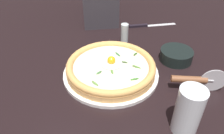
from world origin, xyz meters
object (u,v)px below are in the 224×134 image
Objects in this scene: pizza at (112,67)px; side_bowl at (176,55)px; drinking_glass at (187,114)px; pepper_shaker at (125,33)px; pizza_cutter at (196,80)px; table_knife at (146,25)px.

side_bowl is at bearing 119.20° from pizza.
drinking_glass is 1.70× the size of pepper_shaker.
pizza is at bearing -97.53° from pizza_cutter.
pizza is 0.26m from side_bowl.
table_knife is 2.81× the size of pepper_shaker.
side_bowl is 0.54× the size of table_knife.
pizza is 0.27m from pizza_cutter.
pepper_shaker reaches higher than table_knife.
pizza reaches higher than side_bowl.
pepper_shaker is at bearing -117.32° from side_bowl.
table_knife is at bearing 152.45° from pepper_shaker.
pizza_cutter is at bearing 43.40° from pepper_shaker.
pizza_cutter is 1.24× the size of drinking_glass.
pepper_shaker reaches higher than pizza.
pizza_cutter reaches higher than pizza.
side_bowl is at bearing 179.77° from drinking_glass.
drinking_glass reaches higher than table_knife.
pizza_cutter reaches higher than side_bowl.
drinking_glass reaches higher than pepper_shaker.
table_knife is 0.61m from drinking_glass.
pepper_shaker is at bearing -27.55° from table_knife.
pizza_cutter is at bearing 15.78° from side_bowl.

